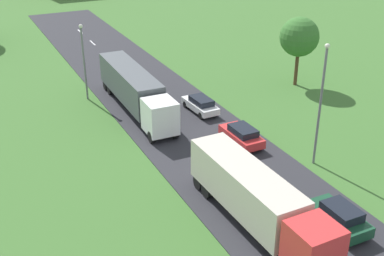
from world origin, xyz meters
TOP-DOWN VIEW (x-y plane):
  - truck_second at (-2.32, 30.32)m, footprint 2.74×12.50m
  - truck_third at (-2.62, 50.40)m, footprint 2.73×14.75m
  - car_third at (2.12, 27.98)m, footprint 1.91×4.12m
  - car_fourth at (2.64, 40.08)m, footprint 1.92×4.27m
  - car_fifth at (2.58, 47.28)m, footprint 1.91×4.41m
  - lamppost_second at (5.97, 35.11)m, footprint 0.36×0.36m
  - lamppost_third at (-5.92, 55.12)m, footprint 0.36×0.36m
  - tree_elm at (14.91, 49.41)m, footprint 4.03×4.03m

SIDE VIEW (x-z plane):
  - car_fifth at x=2.58m, z-range 0.09..1.54m
  - car_fourth at x=2.64m, z-range 0.09..1.64m
  - car_third at x=2.12m, z-range 0.08..1.69m
  - truck_second at x=-2.32m, z-range 0.35..3.83m
  - truck_third at x=-2.62m, z-range 0.33..3.96m
  - lamppost_third at x=-5.92m, z-range 0.47..7.92m
  - lamppost_second at x=5.97m, z-range 0.49..9.76m
  - tree_elm at x=14.91m, z-range 1.55..8.72m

